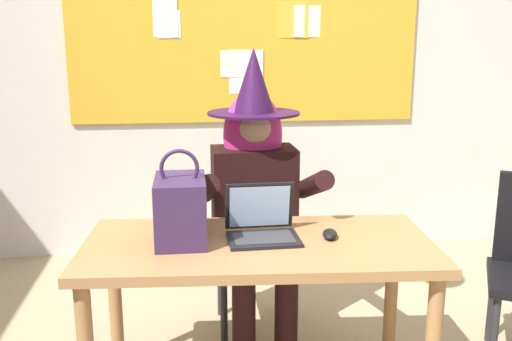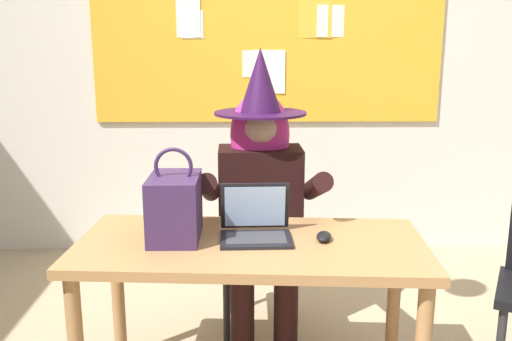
{
  "view_description": "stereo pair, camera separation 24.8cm",
  "coord_description": "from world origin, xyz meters",
  "px_view_note": "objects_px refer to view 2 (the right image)",
  "views": [
    {
      "loc": [
        -0.4,
        -2.05,
        1.5
      ],
      "look_at": [
        -0.11,
        0.36,
        0.94
      ],
      "focal_mm": 39.18,
      "sensor_mm": 36.0,
      "label": 1
    },
    {
      "loc": [
        -0.15,
        -2.07,
        1.5
      ],
      "look_at": [
        -0.11,
        0.36,
        0.94
      ],
      "focal_mm": 39.18,
      "sensor_mm": 36.0,
      "label": 2
    }
  ],
  "objects_px": {
    "chair_at_desk": "(260,232)",
    "person_costumed": "(261,184)",
    "computer_mouse": "(324,236)",
    "handbag": "(175,206)",
    "laptop": "(256,226)",
    "desk_main": "(251,263)"
  },
  "relations": [
    {
      "from": "chair_at_desk",
      "to": "person_costumed",
      "type": "distance_m",
      "value": 0.32
    },
    {
      "from": "chair_at_desk",
      "to": "computer_mouse",
      "type": "distance_m",
      "value": 0.75
    },
    {
      "from": "handbag",
      "to": "person_costumed",
      "type": "bearing_deg",
      "value": 54.93
    },
    {
      "from": "computer_mouse",
      "to": "handbag",
      "type": "bearing_deg",
      "value": -171.09
    },
    {
      "from": "person_costumed",
      "to": "chair_at_desk",
      "type": "bearing_deg",
      "value": 179.02
    },
    {
      "from": "person_costumed",
      "to": "laptop",
      "type": "distance_m",
      "value": 0.52
    },
    {
      "from": "desk_main",
      "to": "chair_at_desk",
      "type": "distance_m",
      "value": 0.7
    },
    {
      "from": "person_costumed",
      "to": "handbag",
      "type": "xyz_separation_m",
      "value": [
        -0.36,
        -0.52,
        0.04
      ]
    },
    {
      "from": "desk_main",
      "to": "computer_mouse",
      "type": "xyz_separation_m",
      "value": [
        0.3,
        0.01,
        0.11
      ]
    },
    {
      "from": "chair_at_desk",
      "to": "handbag",
      "type": "height_order",
      "value": "handbag"
    },
    {
      "from": "desk_main",
      "to": "person_costumed",
      "type": "xyz_separation_m",
      "value": [
        0.06,
        0.57,
        0.19
      ]
    },
    {
      "from": "desk_main",
      "to": "chair_at_desk",
      "type": "xyz_separation_m",
      "value": [
        0.05,
        0.69,
        -0.11
      ]
    },
    {
      "from": "person_costumed",
      "to": "desk_main",
      "type": "bearing_deg",
      "value": -7.01
    },
    {
      "from": "desk_main",
      "to": "handbag",
      "type": "distance_m",
      "value": 0.39
    },
    {
      "from": "desk_main",
      "to": "person_costumed",
      "type": "height_order",
      "value": "person_costumed"
    },
    {
      "from": "computer_mouse",
      "to": "handbag",
      "type": "height_order",
      "value": "handbag"
    },
    {
      "from": "laptop",
      "to": "handbag",
      "type": "relative_size",
      "value": 0.78
    },
    {
      "from": "desk_main",
      "to": "chair_at_desk",
      "type": "height_order",
      "value": "chair_at_desk"
    },
    {
      "from": "chair_at_desk",
      "to": "desk_main",
      "type": "bearing_deg",
      "value": -4.13
    },
    {
      "from": "handbag",
      "to": "desk_main",
      "type": "bearing_deg",
      "value": -9.13
    },
    {
      "from": "desk_main",
      "to": "computer_mouse",
      "type": "distance_m",
      "value": 0.32
    },
    {
      "from": "chair_at_desk",
      "to": "laptop",
      "type": "relative_size",
      "value": 3.1
    }
  ]
}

